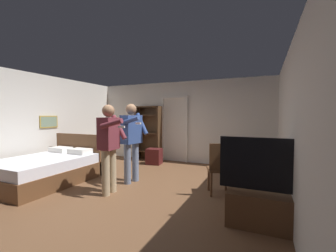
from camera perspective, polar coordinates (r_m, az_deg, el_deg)
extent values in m
plane|color=brown|center=(4.72, -10.26, -15.82)|extent=(6.34, 6.34, 0.00)
cube|color=silver|center=(7.11, 3.10, 1.11)|extent=(5.98, 0.12, 2.59)
cube|color=silver|center=(6.59, -31.95, 0.55)|extent=(0.12, 6.01, 2.59)
cube|color=#B2933F|center=(6.76, -28.83, 0.99)|extent=(0.03, 0.53, 0.33)
cube|color=gray|center=(6.75, -28.76, 0.98)|extent=(0.01, 0.47, 0.27)
cube|color=silver|center=(3.73, 30.15, -0.83)|extent=(0.12, 6.01, 2.59)
cube|color=white|center=(7.28, -1.44, -0.97)|extent=(0.08, 0.08, 2.05)
cube|color=white|center=(6.95, 4.90, -1.15)|extent=(0.08, 0.08, 2.05)
cube|color=white|center=(7.11, 1.67, 7.53)|extent=(0.93, 0.08, 0.08)
cube|color=brown|center=(5.63, -29.75, -11.22)|extent=(1.49, 2.04, 0.35)
cube|color=white|center=(5.57, -29.82, -8.37)|extent=(1.43, 1.98, 0.22)
cube|color=brown|center=(6.18, -22.46, -6.67)|extent=(1.49, 0.08, 1.02)
cube|color=white|center=(6.24, -26.31, -5.55)|extent=(0.50, 0.34, 0.12)
cube|color=white|center=(5.75, -22.10, -6.15)|extent=(0.50, 0.34, 0.12)
cube|color=#4C331E|center=(7.54, -8.00, -1.78)|extent=(0.06, 0.32, 1.81)
cube|color=#4C331E|center=(7.14, -2.26, -2.01)|extent=(0.06, 0.32, 1.81)
cube|color=#4C331E|center=(7.31, -5.24, 5.03)|extent=(0.90, 0.32, 0.04)
cube|color=#4C331E|center=(7.46, -4.65, -1.81)|extent=(0.90, 0.02, 1.81)
cube|color=#4C331E|center=(7.40, -5.19, -6.55)|extent=(0.84, 0.32, 0.03)
cube|color=#4C331E|center=(7.33, -5.21, -1.90)|extent=(0.84, 0.32, 0.03)
cube|color=#4C331E|center=(7.30, -5.23, 2.82)|extent=(0.84, 0.32, 0.03)
cube|color=brown|center=(3.37, 24.33, -19.66)|extent=(1.01, 0.40, 0.46)
cube|color=black|center=(3.17, 24.57, -9.18)|extent=(1.21, 0.05, 0.70)
cube|color=teal|center=(3.20, 24.57, -9.07)|extent=(1.15, 0.01, 0.64)
cylinder|color=brown|center=(4.23, 20.71, -13.45)|extent=(0.08, 0.08, 0.67)
cylinder|color=brown|center=(4.33, 20.63, -17.53)|extent=(0.34, 0.34, 0.03)
cylinder|color=brown|center=(4.14, 20.80, -8.80)|extent=(0.56, 0.56, 0.03)
cube|color=black|center=(4.14, 20.38, -8.42)|extent=(0.36, 0.29, 0.02)
cube|color=black|center=(4.01, 19.88, -7.15)|extent=(0.36, 0.27, 0.06)
cube|color=navy|center=(4.01, 19.91, -7.14)|extent=(0.32, 0.23, 0.04)
cylinder|color=#314F30|center=(4.04, 22.76, -7.60)|extent=(0.06, 0.06, 0.18)
cylinder|color=#314F30|center=(4.02, 22.79, -6.02)|extent=(0.03, 0.03, 0.05)
cylinder|color=brown|center=(4.61, 14.93, -13.40)|extent=(0.04, 0.04, 0.45)
cylinder|color=brown|center=(4.55, 10.62, -13.57)|extent=(0.04, 0.04, 0.45)
cylinder|color=brown|center=(4.29, 15.92, -14.65)|extent=(0.04, 0.04, 0.45)
cylinder|color=brown|center=(4.23, 11.28, -14.86)|extent=(0.04, 0.04, 0.45)
cube|color=brown|center=(4.35, 13.23, -11.02)|extent=(0.54, 0.54, 0.04)
cube|color=brown|center=(4.13, 13.70, -7.94)|extent=(0.41, 0.19, 0.50)
cylinder|color=tan|center=(4.48, -14.39, -11.18)|extent=(0.15, 0.15, 0.86)
cylinder|color=tan|center=(4.31, -16.04, -11.75)|extent=(0.15, 0.15, 0.86)
cube|color=brown|center=(4.28, -15.33, -1.90)|extent=(0.28, 0.40, 0.61)
sphere|color=#936B4C|center=(4.26, -15.40, 3.89)|extent=(0.23, 0.23, 0.23)
cylinder|color=brown|center=(4.40, -12.76, -0.30)|extent=(0.34, 0.11, 0.49)
cylinder|color=brown|center=(3.96, -14.60, 0.63)|extent=(0.45, 0.12, 0.19)
cube|color=white|center=(3.82, -12.12, -0.24)|extent=(0.12, 0.04, 0.04)
cylinder|color=slate|center=(5.10, -8.55, -9.26)|extent=(0.15, 0.15, 0.88)
cylinder|color=slate|center=(4.92, -10.59, -9.73)|extent=(0.15, 0.15, 0.88)
cube|color=#334C8C|center=(4.90, -9.62, -0.85)|extent=(0.33, 0.50, 0.63)
sphere|color=#936B4C|center=(4.89, -9.67, 4.34)|extent=(0.24, 0.24, 0.24)
cylinder|color=#334C8C|center=(5.03, -6.89, 0.58)|extent=(0.35, 0.15, 0.50)
cylinder|color=#334C8C|center=(4.55, -9.75, 1.47)|extent=(0.47, 0.17, 0.20)
cube|color=white|center=(4.38, -7.79, 0.70)|extent=(0.12, 0.06, 0.04)
cube|color=#4C1919|center=(6.78, -3.66, -7.95)|extent=(0.48, 0.43, 0.48)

